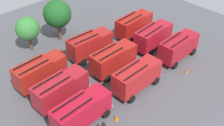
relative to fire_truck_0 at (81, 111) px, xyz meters
name	(u,v)px	position (x,y,z in m)	size (l,w,h in m)	color
ground_plane	(112,71)	(9.20, 4.73, -2.15)	(55.23, 55.23, 0.00)	#4C4C51
fire_truck_0	(81,111)	(0.00, 0.00, 0.00)	(7.28, 2.96, 3.88)	#AF1022
fire_truck_1	(137,76)	(8.84, -0.26, 0.00)	(7.24, 2.85, 3.88)	#A91B1D
fire_truck_2	(178,47)	(18.40, 0.12, 0.00)	(7.25, 2.89, 3.88)	#A41320
fire_truck_3	(61,89)	(0.44, 4.58, 0.00)	(7.33, 3.09, 3.88)	maroon
fire_truck_4	(114,58)	(9.41, 4.64, 0.00)	(7.24, 2.84, 3.88)	#A51A15
fire_truck_5	(153,36)	(18.03, 4.62, 0.00)	(7.34, 3.14, 3.88)	#A81423
fire_truck_6	(40,71)	(0.48, 9.23, 0.00)	(7.32, 3.07, 3.88)	#9F1C14
fire_truck_7	(90,44)	(9.37, 9.69, 0.00)	(7.30, 3.01, 3.88)	#A01A17
fire_truck_8	(134,24)	(18.59, 9.25, 0.00)	(7.33, 3.09, 3.88)	#A81712
firefighter_2	(25,77)	(-0.97, 11.12, -1.25)	(0.36, 0.47, 1.63)	black
firefighter_3	(43,92)	(-0.91, 6.72, -1.16)	(0.43, 0.48, 1.77)	black
firefighter_4	(61,54)	(5.57, 11.87, -1.13)	(0.43, 0.30, 1.81)	black
tree_0	(27,29)	(3.67, 17.41, 1.65)	(3.65, 3.65, 5.65)	brown
tree_1	(57,14)	(8.84, 16.89, 2.51)	(4.47, 4.47, 6.93)	brown
tree_2	(58,20)	(9.45, 18.06, 0.81)	(2.84, 2.84, 4.40)	brown
traffic_cone_0	(187,71)	(16.61, -2.89, -1.86)	(0.42, 0.42, 0.60)	#F2600C
traffic_cone_1	(116,118)	(3.23, -2.25, -1.78)	(0.52, 0.52, 0.74)	#F2600C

